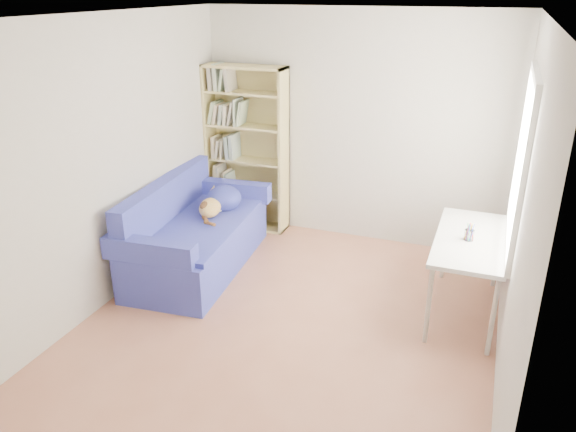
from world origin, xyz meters
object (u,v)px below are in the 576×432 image
object	(u,v)px
pen_cup	(469,234)
bookshelf	(247,156)
desk	(471,245)
sofa	(196,235)

from	to	relation	value
pen_cup	bookshelf	bearing A→B (deg)	155.73
bookshelf	desk	distance (m)	2.92
desk	pen_cup	size ratio (longest dim) A/B	8.33
sofa	bookshelf	distance (m)	1.31
sofa	pen_cup	distance (m)	2.77
sofa	bookshelf	size ratio (longest dim) A/B	1.00
bookshelf	sofa	bearing A→B (deg)	-93.32
sofa	bookshelf	bearing A→B (deg)	81.74
bookshelf	desk	xyz separation A→B (m)	(2.68, -1.14, -0.22)
pen_cup	sofa	bearing A→B (deg)	179.73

